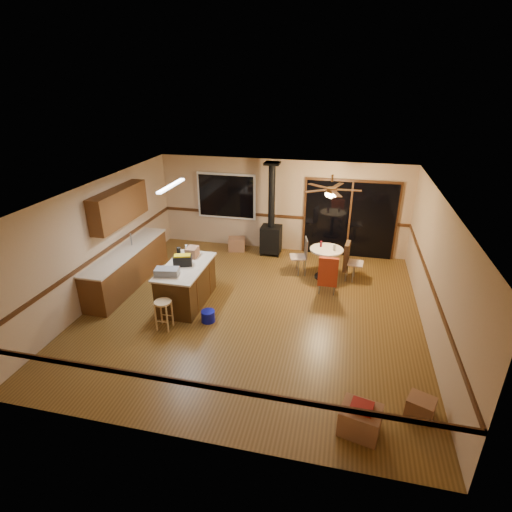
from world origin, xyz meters
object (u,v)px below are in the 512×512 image
(toolbox_grey, at_px, (167,272))
(chair_near, at_px, (328,272))
(box_corner_a, at_px, (360,420))
(box_corner_b, at_px, (421,407))
(blue_bucket, at_px, (208,316))
(kitchen_island, at_px, (187,284))
(wood_stove, at_px, (271,230))
(chair_right, at_px, (348,257))
(bar_stool, at_px, (164,315))
(chair_left, at_px, (303,252))
(toolbox_black, at_px, (183,261))
(box_under_window, at_px, (237,244))
(dining_table, at_px, (326,258))

(toolbox_grey, relative_size, chair_near, 0.69)
(box_corner_a, bearing_deg, box_corner_b, 29.80)
(blue_bucket, bearing_deg, kitchen_island, 138.13)
(wood_stove, distance_m, chair_near, 2.65)
(toolbox_grey, relative_size, chair_right, 0.69)
(bar_stool, xyz_separation_m, chair_left, (2.37, 3.09, 0.28))
(toolbox_grey, relative_size, toolbox_black, 1.22)
(wood_stove, distance_m, box_corner_a, 6.37)
(chair_left, xyz_separation_m, box_corner_b, (2.29, -4.35, -0.43))
(box_corner_b, bearing_deg, box_under_window, 128.58)
(kitchen_island, height_order, chair_left, chair_left)
(blue_bucket, relative_size, chair_right, 0.40)
(bar_stool, xyz_separation_m, chair_near, (3.07, 2.08, 0.29))
(blue_bucket, bearing_deg, wood_stove, 80.77)
(wood_stove, height_order, box_corner_b, wood_stove)
(toolbox_grey, xyz_separation_m, box_corner_a, (3.91, -2.32, -0.77))
(box_corner_a, bearing_deg, dining_table, 99.80)
(chair_near, bearing_deg, toolbox_grey, -154.49)
(wood_stove, xyz_separation_m, dining_table, (1.60, -1.14, -0.20))
(toolbox_black, distance_m, chair_right, 4.01)
(chair_left, height_order, box_corner_a, chair_left)
(toolbox_black, distance_m, box_under_window, 3.21)
(toolbox_black, bearing_deg, box_corner_b, -26.60)
(wood_stove, height_order, toolbox_black, wood_stove)
(kitchen_island, bearing_deg, box_under_window, 84.85)
(toolbox_black, relative_size, box_corner_a, 0.72)
(blue_bucket, bearing_deg, chair_right, 43.79)
(toolbox_grey, distance_m, toolbox_black, 0.53)
(dining_table, relative_size, box_under_window, 1.72)
(wood_stove, bearing_deg, dining_table, -35.45)
(box_under_window, bearing_deg, dining_table, -24.43)
(wood_stove, bearing_deg, toolbox_black, -114.00)
(dining_table, xyz_separation_m, box_corner_a, (0.82, -4.73, -0.32))
(toolbox_grey, height_order, blue_bucket, toolbox_grey)
(box_under_window, height_order, box_corner_a, box_corner_a)
(kitchen_island, height_order, bar_stool, kitchen_island)
(box_corner_a, bearing_deg, chair_near, 100.53)
(box_under_window, distance_m, box_corner_b, 6.93)
(kitchen_island, relative_size, chair_left, 3.26)
(chair_near, height_order, box_under_window, chair_near)
(dining_table, distance_m, chair_near, 0.89)
(chair_right, bearing_deg, blue_bucket, -136.21)
(kitchen_island, relative_size, box_under_window, 3.56)
(chair_right, xyz_separation_m, box_corner_b, (1.18, -4.29, -0.44))
(box_corner_b, bearing_deg, bar_stool, 164.85)
(box_corner_b, bearing_deg, chair_near, 115.50)
(dining_table, xyz_separation_m, chair_right, (0.52, 0.07, 0.07))
(chair_right, relative_size, box_corner_a, 1.28)
(blue_bucket, height_order, chair_left, chair_left)
(dining_table, relative_size, box_corner_b, 2.14)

